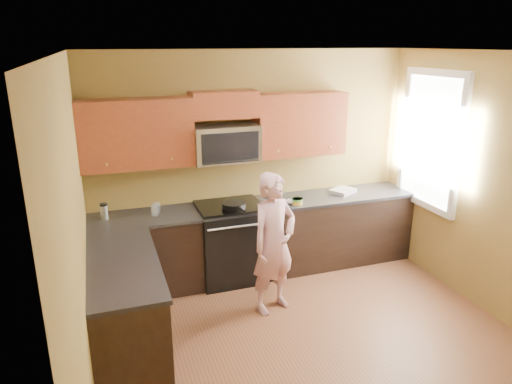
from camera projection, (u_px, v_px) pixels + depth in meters
name	position (u px, v px, depth m)	size (l,w,h in m)	color
floor	(321.00, 351.00, 4.41)	(4.00, 4.00, 0.00)	brown
ceiling	(336.00, 52.00, 3.59)	(4.00, 4.00, 0.00)	white
wall_back	(253.00, 163.00, 5.80)	(4.00, 4.00, 0.00)	brown
wall_left	(79.00, 249.00, 3.38)	(4.00, 4.00, 0.00)	brown
wall_right	(510.00, 193.00, 4.62)	(4.00, 4.00, 0.00)	brown
cabinet_back_run	(261.00, 239.00, 5.81)	(4.00, 0.60, 0.88)	black
cabinet_left_run	(126.00, 309.00, 4.29)	(0.60, 1.60, 0.88)	black
countertop_back	(261.00, 205.00, 5.66)	(4.00, 0.62, 0.04)	black
countertop_left	(123.00, 264.00, 4.16)	(0.62, 1.60, 0.04)	black
stove	(230.00, 242.00, 5.65)	(0.76, 0.65, 0.95)	black
microwave	(226.00, 161.00, 5.47)	(0.76, 0.40, 0.42)	silver
upper_cab_left	(139.00, 167.00, 5.19)	(1.22, 0.33, 0.75)	brown
upper_cab_right	(298.00, 154.00, 5.79)	(1.12, 0.33, 0.75)	brown
upper_cab_over_mw	(224.00, 104.00, 5.30)	(0.76, 0.33, 0.30)	brown
window	(431.00, 141.00, 5.60)	(0.06, 1.06, 1.66)	white
woman	(274.00, 244.00, 4.90)	(0.56, 0.37, 1.53)	#DB6D85
frying_pan	(234.00, 207.00, 5.42)	(0.28, 0.48, 0.06)	black
butter_tub	(297.00, 204.00, 5.61)	(0.13, 0.13, 0.09)	gold
toast_slice	(282.00, 205.00, 5.56)	(0.11, 0.11, 0.01)	#B27F47
napkin_a	(290.00, 201.00, 5.62)	(0.11, 0.12, 0.06)	silver
napkin_b	(274.00, 202.00, 5.60)	(0.12, 0.13, 0.07)	silver
dish_towel	(343.00, 191.00, 6.03)	(0.30, 0.24, 0.05)	silver
travel_mug	(105.00, 219.00, 5.14)	(0.08, 0.08, 0.18)	silver
glass_a	(154.00, 210.00, 5.23)	(0.07, 0.07, 0.12)	silver
glass_b	(157.00, 208.00, 5.32)	(0.07, 0.07, 0.12)	silver
glass_c	(154.00, 210.00, 5.26)	(0.07, 0.07, 0.12)	silver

